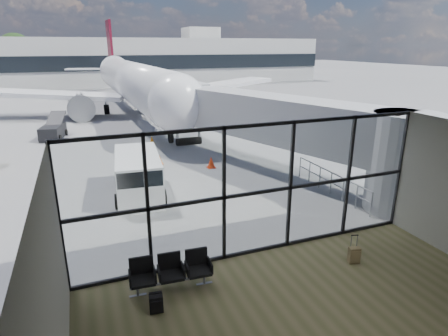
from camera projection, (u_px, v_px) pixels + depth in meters
ground at (121, 100)px, 48.34m from camera, size 220.00×220.00×0.00m
lounge_shell at (360, 252)px, 7.83m from camera, size 12.02×8.01×4.51m
glass_curtain_wall at (258, 191)px, 12.20m from camera, size 12.10×0.12×4.50m
jet_bridge at (282, 124)px, 19.99m from camera, size 8.00×16.50×4.33m
apron_railing at (331, 180)px, 17.70m from camera, size 0.06×5.46×1.11m
far_terminal at (101, 61)px, 66.29m from camera, size 80.00×12.20×11.00m
tree_5 at (16, 50)px, 69.72m from camera, size 6.27×6.27×9.03m
seating_row at (170, 270)px, 10.83m from camera, size 2.37×0.83×1.05m
backpack at (156, 304)px, 9.91m from camera, size 0.39×0.37×0.54m
suitcase at (354, 255)px, 12.15m from camera, size 0.40×0.32×0.97m
airliner at (132, 82)px, 39.65m from camera, size 34.22×39.60×10.20m
service_van at (138, 175)px, 17.46m from camera, size 2.57×4.69×1.96m
belt_loader at (53, 131)px, 28.48m from camera, size 2.06×4.00×1.76m
traffic_cone_a at (160, 160)px, 22.37m from camera, size 0.39×0.39×0.56m
traffic_cone_b at (211, 162)px, 21.68m from camera, size 0.47×0.47×0.67m
traffic_cone_c at (152, 140)px, 27.01m from camera, size 0.39×0.39×0.55m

